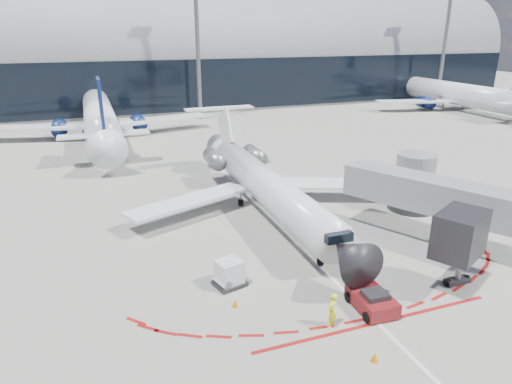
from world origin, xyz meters
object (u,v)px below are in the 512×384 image
object	(u,v)px
regional_jet	(263,182)
uld_container	(229,273)
ramp_worker	(332,310)
pushback_tug	(372,300)

from	to	relation	value
regional_jet	uld_container	bearing A→B (deg)	-120.10
ramp_worker	uld_container	xyz separation A→B (m)	(-3.76, 5.61, -0.16)
regional_jet	uld_container	distance (m)	12.55
regional_jet	pushback_tug	world-z (taller)	regional_jet
pushback_tug	ramp_worker	bearing A→B (deg)	-165.37
regional_jet	uld_container	size ratio (longest dim) A/B	13.83
regional_jet	pushback_tug	xyz separation A→B (m)	(0.35, -15.77, -1.88)
ramp_worker	uld_container	world-z (taller)	ramp_worker
pushback_tug	regional_jet	bearing A→B (deg)	93.66
uld_container	pushback_tug	bearing A→B (deg)	-52.36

